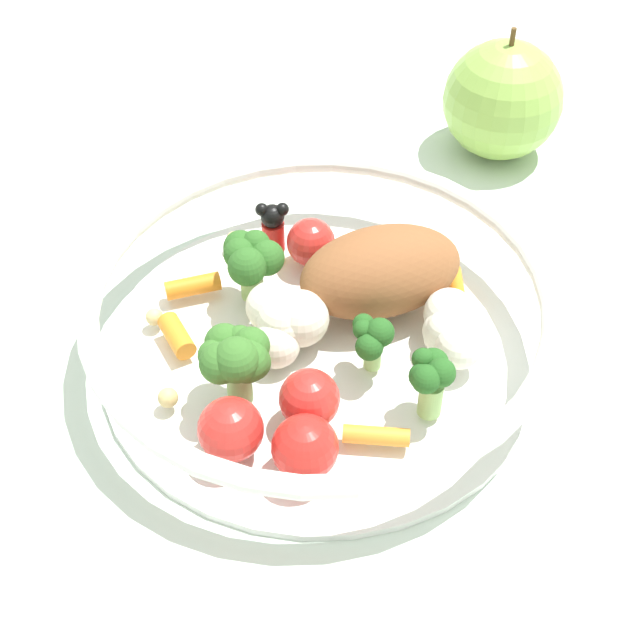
% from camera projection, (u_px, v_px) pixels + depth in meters
% --- Properties ---
extents(ground_plane, '(2.40, 2.40, 0.00)m').
position_uv_depth(ground_plane, '(345.00, 355.00, 0.53)').
color(ground_plane, silver).
extents(food_container, '(0.26, 0.26, 0.06)m').
position_uv_depth(food_container, '(325.00, 316.00, 0.51)').
color(food_container, white).
rests_on(food_container, ground_plane).
extents(loose_apple, '(0.08, 0.08, 0.10)m').
position_uv_depth(loose_apple, '(503.00, 100.00, 0.64)').
color(loose_apple, '#8CB74C').
rests_on(loose_apple, ground_plane).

